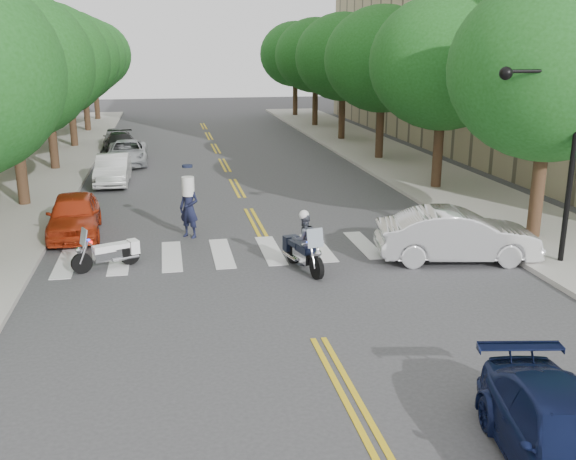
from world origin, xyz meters
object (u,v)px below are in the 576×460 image
object	(u,v)px
motorcycle_parked	(112,253)
convertible	(457,235)
officer_standing	(189,208)
sedan_blue	(566,441)
motorcycle_police	(303,243)

from	to	relation	value
motorcycle_parked	convertible	size ratio (longest dim) A/B	0.40
officer_standing	sedan_blue	xyz separation A→B (m)	(4.94, -13.81, -0.37)
motorcycle_police	sedan_blue	size ratio (longest dim) A/B	0.50
motorcycle_police	motorcycle_parked	size ratio (longest dim) A/B	1.13
officer_standing	motorcycle_parked	bearing A→B (deg)	-91.88
motorcycle_police	motorcycle_parked	xyz separation A→B (m)	(-5.44, 1.22, -0.35)
officer_standing	sedan_blue	size ratio (longest dim) A/B	0.46
motorcycle_police	motorcycle_parked	bearing A→B (deg)	-26.74
motorcycle_police	convertible	world-z (taller)	motorcycle_police
officer_standing	convertible	size ratio (longest dim) A/B	0.42
officer_standing	sedan_blue	world-z (taller)	officer_standing
convertible	officer_standing	bearing A→B (deg)	72.97
motorcycle_police	sedan_blue	bearing A→B (deg)	86.70
motorcycle_parked	officer_standing	world-z (taller)	officer_standing
officer_standing	convertible	world-z (taller)	officer_standing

